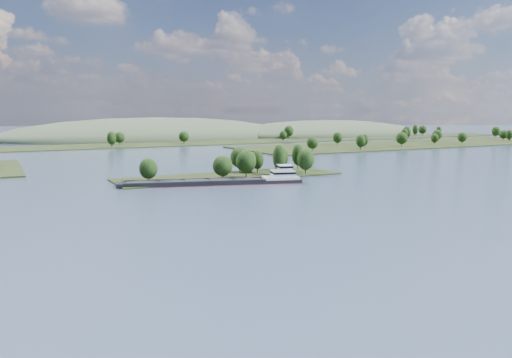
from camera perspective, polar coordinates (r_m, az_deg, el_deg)
ground at (r=168.81m, az=5.50°, el=-2.15°), size 1800.00×1800.00×0.00m
tree_island at (r=222.05m, az=-1.41°, el=1.38°), size 100.00×30.66×14.98m
right_bank at (r=454.37m, az=17.66°, el=3.91°), size 320.00×90.00×15.06m
back_shoreline at (r=431.50m, az=-14.27°, el=3.81°), size 900.00×60.00×14.63m
hill_east at (r=602.78m, az=8.02°, el=4.99°), size 260.00×140.00×36.00m
hill_west at (r=541.38m, az=-11.47°, el=4.60°), size 320.00×160.00×44.00m
cargo_barge at (r=199.28m, az=-3.60°, el=-0.23°), size 72.46×27.96×9.85m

